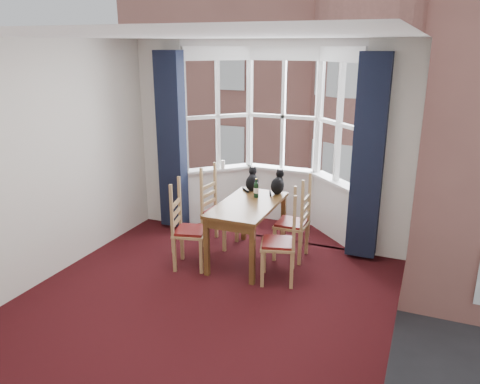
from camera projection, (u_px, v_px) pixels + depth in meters
The scene contains 20 objects.
floor at pixel (194, 312), 4.98m from camera, with size 4.50×4.50×0.00m, color black.
ceiling at pixel (184, 35), 4.14m from camera, with size 4.50×4.50×0.00m, color white.
wall_left at pixel (34, 167), 5.29m from camera, with size 4.50×4.50×0.00m, color silver.
wall_right at pixel (405, 214), 3.82m from camera, with size 4.50×4.50×0.00m, color silver.
wall_back_pier_left at pixel (165, 135), 7.14m from camera, with size 0.70×0.12×2.80m, color silver.
wall_back_pier_right at pixel (389, 154), 5.93m from camera, with size 0.70×0.12×2.80m, color silver.
bay_window at pixel (278, 137), 6.98m from camera, with size 2.76×0.94×2.80m.
curtain_left at pixel (172, 142), 6.92m from camera, with size 0.38×0.22×2.60m, color black.
curtain_right at pixel (368, 159), 5.87m from camera, with size 0.38×0.22×2.60m, color black.
dining_table at pixel (248, 211), 6.00m from camera, with size 0.70×1.30×0.79m.
chair_left_near at pixel (184, 231), 5.89m from camera, with size 0.49×0.51×0.92m.
chair_left_far at pixel (214, 212), 6.58m from camera, with size 0.44×0.46×0.92m.
chair_right_near at pixel (286, 245), 5.51m from camera, with size 0.50×0.51×0.92m.
chair_right_far at pixel (298, 225), 6.10m from camera, with size 0.40×0.42×0.92m.
cat_left at pixel (252, 181), 6.47m from camera, with size 0.24×0.28×0.34m.
cat_right at pixel (278, 184), 6.33m from camera, with size 0.19×0.26×0.34m.
wine_bottle at pixel (256, 189), 6.17m from camera, with size 0.07×0.07×0.26m.
candle_tall at pixel (223, 164), 7.29m from camera, with size 0.06×0.06×0.13m, color white.
street at pixel (398, 166), 35.17m from camera, with size 80.00×80.00×0.00m, color #333335.
tenement_building at pixel (376, 77), 16.83m from camera, with size 18.40×7.80×15.20m.
Camera 1 is at (2.13, -3.84, 2.73)m, focal length 35.00 mm.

